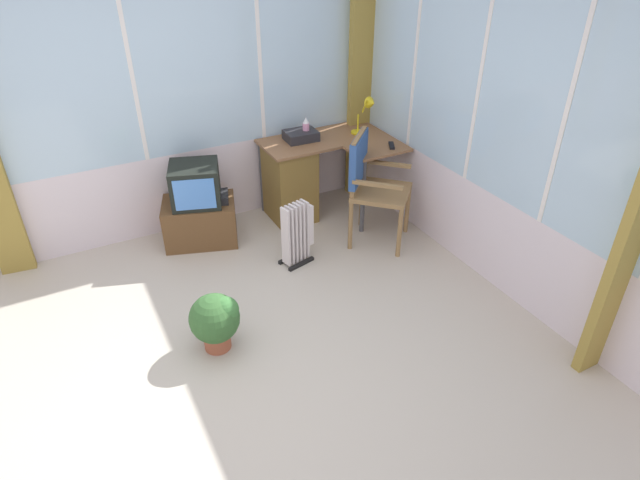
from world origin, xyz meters
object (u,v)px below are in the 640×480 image
Objects in this scene: tv_remote at (392,146)px; paper_tray at (301,136)px; desk_lamp at (368,110)px; desk at (295,178)px; wooden_armchair at (368,175)px; spray_bottle at (306,129)px; space_heater at (298,233)px; potted_plant at (216,319)px; tv_on_stand at (199,208)px.

tv_remote is 0.86m from paper_tray.
desk_lamp reaches higher than paper_tray.
desk is 0.41m from paper_tray.
paper_tray is 0.82m from wooden_armchair.
spray_bottle is at bearing -3.16° from paper_tray.
space_heater is at bearing -118.24° from paper_tray.
wooden_armchair is (-0.36, -0.60, -0.35)m from desk_lamp.
potted_plant is (-2.05, -1.37, -0.74)m from desk_lamp.
spray_bottle reaches higher than potted_plant.
wooden_armchair reaches higher than space_heater.
desk_lamp is 0.78m from wooden_armchair.
potted_plant is (-1.46, -1.51, -0.61)m from spray_bottle.
desk is at bearing 48.12° from potted_plant.
spray_bottle is at bearing 46.09° from potted_plant.
desk_lamp reaches higher than potted_plant.
wooden_armchair reaches higher than paper_tray.
desk reaches higher than space_heater.
tv_remote is 0.20× the size of tv_on_stand.
space_heater is at bearing 36.16° from potted_plant.
desk is 0.95m from desk_lamp.
wooden_armchair reaches higher than tv_remote.
desk_lamp reaches higher than tv_on_stand.
tv_remote is 0.46m from wooden_armchair.
desk is at bearing 0.99° from tv_on_stand.
spray_bottle is at bearing 166.07° from desk_lamp.
tv_remote is 0.82m from spray_bottle.
space_heater is at bearing -114.10° from desk.
spray_bottle reaches higher than tv_remote.
tv_on_stand is 1.74× the size of potted_plant.
tv_on_stand is at bearing 153.80° from wooden_armchair.
desk is 0.82m from space_heater.
tv_remote reaches higher than desk.
wooden_armchair is at bearing -120.89° from desk_lamp.
desk reaches higher than tv_on_stand.
wooden_armchair is at bearing 24.40° from potted_plant.
wooden_armchair is 2.31× the size of potted_plant.
spray_bottle is at bearing 107.20° from wooden_armchair.
paper_tray is at bearing 4.33° from tv_on_stand.
tv_on_stand is at bearing 177.73° from desk_lamp.
potted_plant is (-2.07, -0.98, -0.52)m from tv_remote.
tv_on_stand is (-1.36, 0.67, -0.31)m from wooden_armchair.
tv_remote is at bearing -31.46° from desk.
spray_bottle reaches higher than desk.
desk is 0.97m from tv_remote.
tv_remote is at bearing 29.00° from wooden_armchair.
space_heater is (0.64, -0.73, -0.05)m from tv_on_stand.
wooden_armchair is at bearing -26.20° from tv_on_stand.
paper_tray is 0.30× the size of wooden_armchair.
paper_tray is 1.05m from space_heater.
desk is 3.30× the size of desk_lamp.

